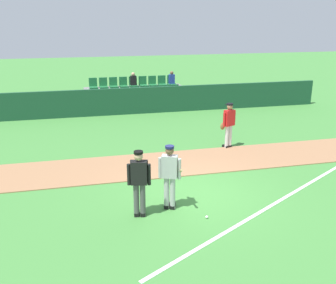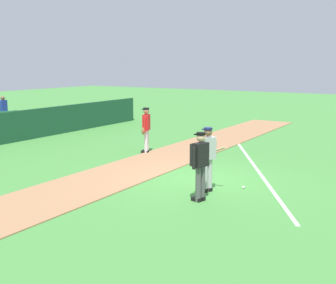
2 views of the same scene
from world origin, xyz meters
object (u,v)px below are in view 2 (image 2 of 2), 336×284
at_px(batter_grey_jersey, 208,157).
at_px(runner_red_jersey, 146,128).
at_px(baseball, 243,187).
at_px(umpire_home_plate, 200,162).

height_order(batter_grey_jersey, runner_red_jersey, same).
height_order(runner_red_jersey, baseball, runner_red_jersey).
relative_size(runner_red_jersey, baseball, 23.78).
bearing_deg(baseball, batter_grey_jersey, 136.93).
relative_size(batter_grey_jersey, runner_red_jersey, 1.00).
height_order(umpire_home_plate, baseball, umpire_home_plate).
bearing_deg(baseball, runner_red_jersey, 63.14).
distance_m(batter_grey_jersey, baseball, 1.42).
distance_m(batter_grey_jersey, runner_red_jersey, 5.47).
bearing_deg(runner_red_jersey, umpire_home_plate, -132.72).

